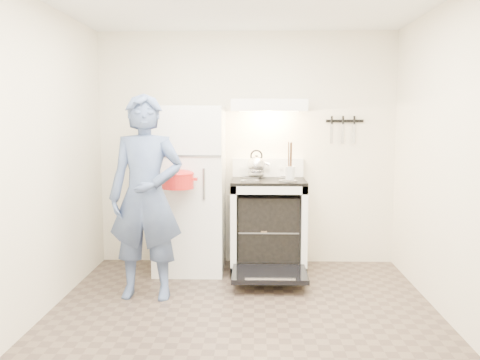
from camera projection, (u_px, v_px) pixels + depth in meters
The scene contains 15 objects.
floor at pixel (243, 322), 4.16m from camera, with size 3.60×3.60×0.00m, color brown.
back_wall at pixel (247, 149), 5.80m from camera, with size 3.20×0.02×2.50m, color beige.
refrigerator at pixel (190, 189), 5.52m from camera, with size 0.70×0.70×1.70m, color white.
stove_body at pixel (268, 226), 5.56m from camera, with size 0.76×0.65×0.92m, color white.
cooktop at pixel (268, 181), 5.51m from camera, with size 0.76×0.65×0.03m, color black.
backsplash at pixel (268, 167), 5.78m from camera, with size 0.76×0.07×0.20m, color white.
oven_door at pixel (269, 274), 5.01m from camera, with size 0.70×0.54×0.04m, color black.
oven_rack at pixel (268, 228), 5.56m from camera, with size 0.60×0.52×0.01m, color slate.
range_hood at pixel (269, 105), 5.49m from camera, with size 0.76×0.50×0.12m, color white.
knife_strip at pixel (345, 121), 5.72m from camera, with size 0.40×0.02×0.03m, color black.
pizza_stone at pixel (264, 228), 5.48m from camera, with size 0.34×0.34×0.02m, color #7F6145.
tea_kettle at pixel (256, 164), 5.68m from camera, with size 0.24×0.20×0.29m, color silver, non-canonical shape.
utensil_jar at pixel (290, 173), 5.23m from camera, with size 0.09×0.09×0.13m, color silver.
person at pixel (146, 197), 4.66m from camera, with size 0.65×0.43×1.79m, color navy.
dutch_oven at pixel (178, 181), 5.03m from camera, with size 0.37×0.30×0.24m, color red, non-canonical shape.
Camera 1 is at (0.10, -4.00, 1.58)m, focal length 40.00 mm.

